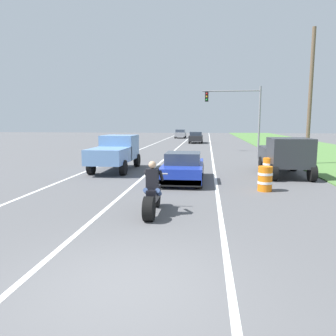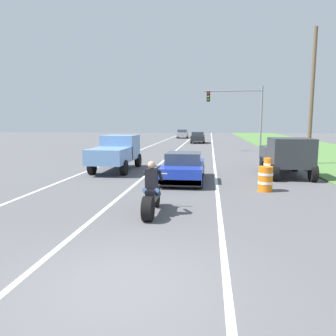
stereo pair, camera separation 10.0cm
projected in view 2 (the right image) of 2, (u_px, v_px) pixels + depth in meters
ground_plane at (120, 285)px, 5.46m from camera, size 160.00×160.00×0.00m
lane_stripe_left_solid at (123, 157)px, 25.78m from camera, size 0.14×120.00×0.01m
lane_stripe_right_solid at (214, 158)px, 24.87m from camera, size 0.14×120.00×0.01m
lane_stripe_centre_dashed at (168, 157)px, 25.33m from camera, size 0.14×120.00×0.01m
motorcycle_with_rider at (152, 195)px, 9.54m from camera, size 0.70×2.21×1.62m
sports_car_blue at (184, 168)px, 15.02m from camera, size 1.84×4.30×1.37m
pickup_truck_left_lane_light_blue at (116, 151)px, 18.39m from camera, size 2.02×4.80×1.98m
pickup_truck_right_shoulder_dark_grey at (286, 154)px, 16.62m from camera, size 2.02×4.80×1.98m
traffic_light_mast_near at (243, 108)px, 29.62m from camera, size 5.34×0.34×6.00m
utility_pole_roadside at (312, 97)px, 20.52m from camera, size 0.24×0.24×8.63m
construction_barrel_nearest at (265, 179)px, 12.86m from camera, size 0.58×0.58×1.00m
construction_barrel_mid at (269, 168)px, 15.87m from camera, size 0.58×0.58×1.00m
distant_car_far_ahead at (198, 137)px, 42.90m from camera, size 1.80×4.00×1.50m
distant_car_further_ahead at (183, 134)px, 56.36m from camera, size 1.80×4.00×1.50m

